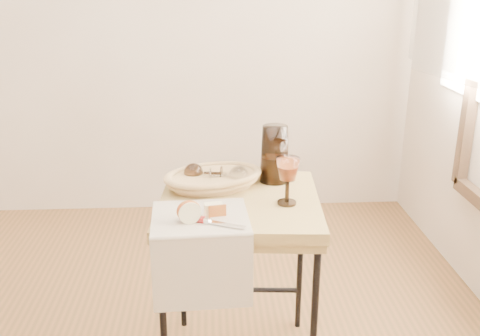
{
  "coord_description": "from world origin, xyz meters",
  "views": [
    {
      "loc": [
        0.54,
        -1.53,
        1.45
      ],
      "look_at": [
        0.64,
        0.21,
        0.83
      ],
      "focal_mm": 40.58,
      "sensor_mm": 36.0,
      "label": 1
    }
  ],
  "objects_px": {
    "goblet_lying_a": "(205,173)",
    "side_table": "(240,286)",
    "wine_goblet": "(287,181)",
    "pitcher": "(275,154)",
    "tea_towel": "(200,217)",
    "bread_basket": "(213,180)",
    "goblet_lying_b": "(227,176)",
    "table_knife": "(210,221)",
    "apple_half": "(189,211)"
  },
  "relations": [
    {
      "from": "side_table",
      "to": "table_knife",
      "type": "bearing_deg",
      "value": -116.66
    },
    {
      "from": "side_table",
      "to": "bread_basket",
      "type": "relative_size",
      "value": 2.16
    },
    {
      "from": "goblet_lying_b",
      "to": "bread_basket",
      "type": "bearing_deg",
      "value": 155.25
    },
    {
      "from": "apple_half",
      "to": "wine_goblet",
      "type": "bearing_deg",
      "value": 8.0
    },
    {
      "from": "goblet_lying_a",
      "to": "goblet_lying_b",
      "type": "xyz_separation_m",
      "value": [
        0.08,
        -0.03,
        0.0
      ]
    },
    {
      "from": "table_knife",
      "to": "bread_basket",
      "type": "bearing_deg",
      "value": 111.51
    },
    {
      "from": "bread_basket",
      "to": "pitcher",
      "type": "bearing_deg",
      "value": -7.99
    },
    {
      "from": "table_knife",
      "to": "tea_towel",
      "type": "bearing_deg",
      "value": 144.61
    },
    {
      "from": "side_table",
      "to": "wine_goblet",
      "type": "bearing_deg",
      "value": -20.47
    },
    {
      "from": "tea_towel",
      "to": "pitcher",
      "type": "relative_size",
      "value": 1.21
    },
    {
      "from": "goblet_lying_b",
      "to": "apple_half",
      "type": "xyz_separation_m",
      "value": [
        -0.13,
        -0.29,
        -0.01
      ]
    },
    {
      "from": "goblet_lying_a",
      "to": "goblet_lying_b",
      "type": "relative_size",
      "value": 1.0
    },
    {
      "from": "wine_goblet",
      "to": "goblet_lying_a",
      "type": "bearing_deg",
      "value": 145.82
    },
    {
      "from": "wine_goblet",
      "to": "apple_half",
      "type": "xyz_separation_m",
      "value": [
        -0.33,
        -0.13,
        -0.04
      ]
    },
    {
      "from": "tea_towel",
      "to": "pitcher",
      "type": "height_order",
      "value": "pitcher"
    },
    {
      "from": "pitcher",
      "to": "apple_half",
      "type": "height_order",
      "value": "pitcher"
    },
    {
      "from": "bread_basket",
      "to": "wine_goblet",
      "type": "bearing_deg",
      "value": -54.8
    },
    {
      "from": "wine_goblet",
      "to": "apple_half",
      "type": "height_order",
      "value": "wine_goblet"
    },
    {
      "from": "side_table",
      "to": "apple_half",
      "type": "distance_m",
      "value": 0.47
    },
    {
      "from": "bread_basket",
      "to": "table_knife",
      "type": "relative_size",
      "value": 1.51
    },
    {
      "from": "tea_towel",
      "to": "apple_half",
      "type": "height_order",
      "value": "apple_half"
    },
    {
      "from": "apple_half",
      "to": "table_knife",
      "type": "distance_m",
      "value": 0.07
    },
    {
      "from": "apple_half",
      "to": "table_knife",
      "type": "height_order",
      "value": "apple_half"
    },
    {
      "from": "goblet_lying_a",
      "to": "pitcher",
      "type": "relative_size",
      "value": 0.46
    },
    {
      "from": "side_table",
      "to": "goblet_lying_a",
      "type": "height_order",
      "value": "goblet_lying_a"
    },
    {
      "from": "side_table",
      "to": "apple_half",
      "type": "bearing_deg",
      "value": -131.9
    },
    {
      "from": "tea_towel",
      "to": "pitcher",
      "type": "distance_m",
      "value": 0.44
    },
    {
      "from": "goblet_lying_a",
      "to": "pitcher",
      "type": "distance_m",
      "value": 0.27
    },
    {
      "from": "bread_basket",
      "to": "table_knife",
      "type": "height_order",
      "value": "bread_basket"
    },
    {
      "from": "tea_towel",
      "to": "apple_half",
      "type": "xyz_separation_m",
      "value": [
        -0.04,
        -0.03,
        0.04
      ]
    },
    {
      "from": "tea_towel",
      "to": "apple_half",
      "type": "bearing_deg",
      "value": -140.44
    },
    {
      "from": "goblet_lying_b",
      "to": "pitcher",
      "type": "distance_m",
      "value": 0.2
    },
    {
      "from": "goblet_lying_b",
      "to": "table_knife",
      "type": "height_order",
      "value": "goblet_lying_b"
    },
    {
      "from": "table_knife",
      "to": "apple_half",
      "type": "bearing_deg",
      "value": -172.91
    },
    {
      "from": "side_table",
      "to": "pitcher",
      "type": "distance_m",
      "value": 0.51
    },
    {
      "from": "side_table",
      "to": "tea_towel",
      "type": "bearing_deg",
      "value": -130.63
    },
    {
      "from": "goblet_lying_b",
      "to": "table_knife",
      "type": "distance_m",
      "value": 0.32
    },
    {
      "from": "bread_basket",
      "to": "goblet_lying_a",
      "type": "bearing_deg",
      "value": 133.62
    },
    {
      "from": "tea_towel",
      "to": "table_knife",
      "type": "height_order",
      "value": "table_knife"
    },
    {
      "from": "apple_half",
      "to": "goblet_lying_b",
      "type": "bearing_deg",
      "value": 51.96
    },
    {
      "from": "side_table",
      "to": "wine_goblet",
      "type": "xyz_separation_m",
      "value": [
        0.16,
        -0.06,
        0.44
      ]
    },
    {
      "from": "goblet_lying_a",
      "to": "bread_basket",
      "type": "bearing_deg",
      "value": 162.15
    },
    {
      "from": "side_table",
      "to": "pitcher",
      "type": "relative_size",
      "value": 2.77
    },
    {
      "from": "wine_goblet",
      "to": "pitcher",
      "type": "bearing_deg",
      "value": 94.63
    },
    {
      "from": "side_table",
      "to": "tea_towel",
      "type": "distance_m",
      "value": 0.42
    },
    {
      "from": "tea_towel",
      "to": "bread_basket",
      "type": "relative_size",
      "value": 0.95
    },
    {
      "from": "pitcher",
      "to": "apple_half",
      "type": "bearing_deg",
      "value": -116.39
    },
    {
      "from": "goblet_lying_b",
      "to": "wine_goblet",
      "type": "height_order",
      "value": "wine_goblet"
    },
    {
      "from": "goblet_lying_a",
      "to": "side_table",
      "type": "bearing_deg",
      "value": 141.44
    },
    {
      "from": "tea_towel",
      "to": "bread_basket",
      "type": "xyz_separation_m",
      "value": [
        0.05,
        0.28,
        0.02
      ]
    }
  ]
}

